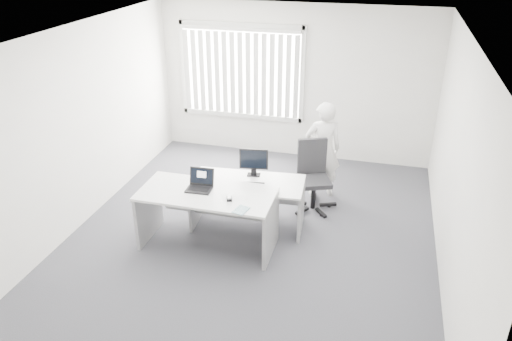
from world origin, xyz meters
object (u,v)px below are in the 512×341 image
(person, at_px, (323,150))
(monitor, at_px, (254,162))
(desk_near, at_px, (207,207))
(desk_far, at_px, (248,194))
(laptop, at_px, (198,182))
(office_chair, at_px, (313,187))

(person, relative_size, monitor, 3.85)
(desk_near, distance_m, desk_far, 0.72)
(laptop, bearing_deg, monitor, 53.82)
(desk_far, bearing_deg, desk_near, -126.94)
(laptop, bearing_deg, desk_far, 46.50)
(office_chair, xyz_separation_m, laptop, (-1.32, -1.38, 0.61))
(desk_far, bearing_deg, person, 49.47)
(desk_near, height_order, laptop, laptop)
(desk_far, height_order, person, person)
(person, bearing_deg, office_chair, 61.80)
(monitor, bearing_deg, desk_far, -105.87)
(desk_far, distance_m, person, 1.53)
(desk_near, bearing_deg, laptop, 166.54)
(desk_far, height_order, laptop, laptop)
(person, xyz_separation_m, laptop, (-1.38, -1.80, 0.16))
(desk_far, bearing_deg, office_chair, 39.47)
(desk_near, xyz_separation_m, office_chair, (1.20, 1.40, -0.25))
(office_chair, height_order, person, person)
(desk_near, bearing_deg, desk_far, 57.69)
(office_chair, xyz_separation_m, person, (0.07, 0.43, 0.45))
(desk_near, bearing_deg, office_chair, 49.36)
(desk_far, bearing_deg, monitor, 77.83)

